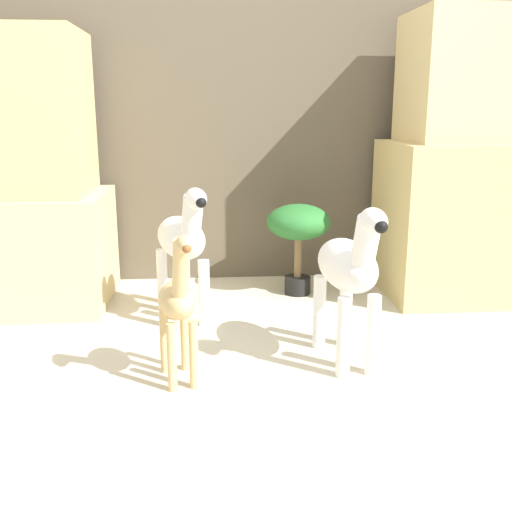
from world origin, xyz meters
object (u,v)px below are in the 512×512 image
zebra_left (183,242)px  giraffe_figurine (178,302)px  zebra_right (349,271)px  potted_palm_front (298,227)px

zebra_left → giraffe_figurine: 0.71m
zebra_right → potted_palm_front: 0.95m
zebra_right → giraffe_figurine: zebra_right is taller
zebra_left → potted_palm_front: size_ratio=1.34×
giraffe_figurine → zebra_left: bearing=90.7°
zebra_right → zebra_left: bearing=139.8°
zebra_left → giraffe_figurine: bearing=-89.3°
zebra_right → giraffe_figurine: bearing=-169.1°
zebra_left → potted_palm_front: zebra_left is taller
zebra_left → potted_palm_front: bearing=31.1°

